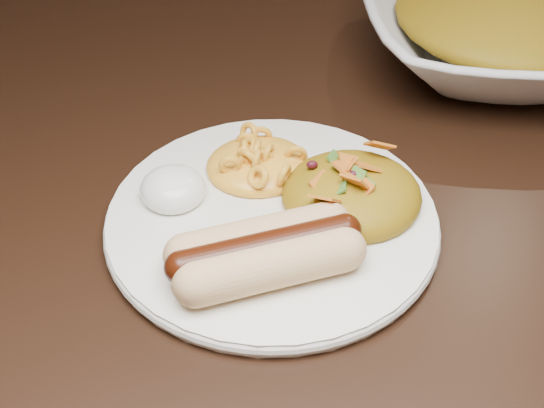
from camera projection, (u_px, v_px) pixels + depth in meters
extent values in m
cube|color=black|center=(240.00, 132.00, 0.71)|extent=(1.60, 0.90, 0.04)
cylinder|color=white|center=(272.00, 220.00, 0.58)|extent=(0.31, 0.31, 0.01)
cylinder|color=#FFDD93|center=(268.00, 269.00, 0.51)|extent=(0.11, 0.05, 0.03)
cylinder|color=#FFDD93|center=(263.00, 237.00, 0.53)|extent=(0.11, 0.05, 0.03)
cylinder|color=#441104|center=(265.00, 248.00, 0.52)|extent=(0.12, 0.05, 0.02)
ellipsoid|color=yellow|center=(258.00, 154.00, 0.60)|extent=(0.09, 0.09, 0.03)
ellipsoid|color=white|center=(172.00, 182.00, 0.58)|extent=(0.07, 0.07, 0.03)
ellipsoid|color=#C75104|center=(352.00, 188.00, 0.58)|extent=(0.11, 0.10, 0.04)
imported|color=white|center=(506.00, 29.00, 0.75)|extent=(0.32, 0.32, 0.07)
ellipsoid|color=#C75104|center=(510.00, 16.00, 0.74)|extent=(0.29, 0.29, 0.06)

